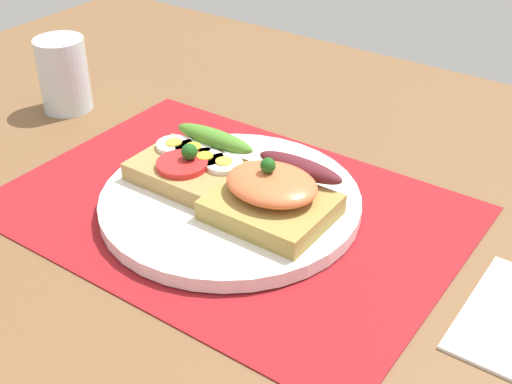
# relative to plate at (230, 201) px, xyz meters

# --- Properties ---
(ground_plane) EXTENTS (1.20, 0.90, 0.03)m
(ground_plane) POSITION_rel_plate_xyz_m (0.00, 0.00, -0.03)
(ground_plane) COLOR brown
(placemat) EXTENTS (0.43, 0.31, 0.00)m
(placemat) POSITION_rel_plate_xyz_m (0.00, 0.00, -0.01)
(placemat) COLOR maroon
(placemat) RESTS_ON ground_plane
(plate) EXTENTS (0.25, 0.25, 0.01)m
(plate) POSITION_rel_plate_xyz_m (0.00, 0.00, 0.00)
(plate) COLOR white
(plate) RESTS_ON placemat
(sandwich_egg_tomato) EXTENTS (0.11, 0.09, 0.04)m
(sandwich_egg_tomato) POSITION_rel_plate_xyz_m (-0.05, 0.01, 0.02)
(sandwich_egg_tomato) COLOR #AF874C
(sandwich_egg_tomato) RESTS_ON plate
(sandwich_salmon) EXTENTS (0.11, 0.10, 0.05)m
(sandwich_salmon) POSITION_rel_plate_xyz_m (0.05, 0.00, 0.03)
(sandwich_salmon) COLOR #A58C44
(sandwich_salmon) RESTS_ON plate
(drinking_glass) EXTENTS (0.06, 0.06, 0.09)m
(drinking_glass) POSITION_rel_plate_xyz_m (-0.30, 0.06, 0.03)
(drinking_glass) COLOR silver
(drinking_glass) RESTS_ON ground_plane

